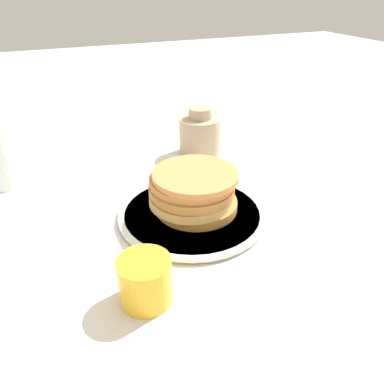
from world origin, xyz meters
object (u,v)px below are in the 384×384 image
plate (192,214)px  juice_glass (145,280)px  cream_jug (200,134)px  pancake_stack (193,191)px

plate → juice_glass: 0.22m
juice_glass → plate: bearing=-40.4°
plate → cream_jug: size_ratio=2.30×
pancake_stack → cream_jug: (0.25, -0.13, -0.00)m
plate → pancake_stack: size_ratio=1.66×
pancake_stack → cream_jug: bearing=-26.8°
plate → cream_jug: bearing=-27.0°
plate → juice_glass: bearing=139.6°
cream_jug → plate: bearing=153.0°
plate → pancake_stack: bearing=-42.0°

